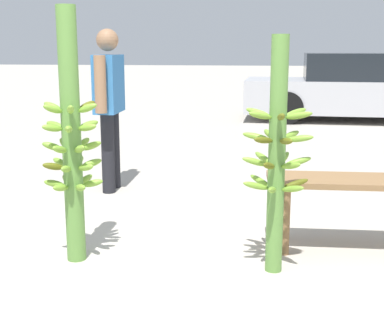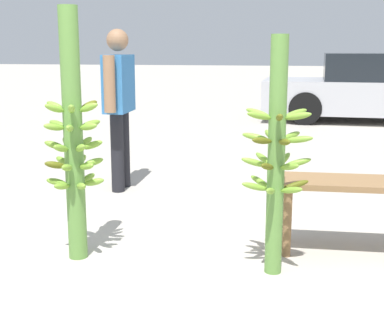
{
  "view_description": "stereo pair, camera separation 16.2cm",
  "coord_description": "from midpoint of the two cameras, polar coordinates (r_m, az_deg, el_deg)",
  "views": [
    {
      "loc": [
        0.57,
        -2.77,
        1.39
      ],
      "look_at": [
        0.13,
        0.53,
        0.72
      ],
      "focal_mm": 50.0,
      "sensor_mm": 36.0,
      "label": 1
    },
    {
      "loc": [
        0.73,
        -2.74,
        1.39
      ],
      "look_at": [
        0.13,
        0.53,
        0.72
      ],
      "focal_mm": 50.0,
      "sensor_mm": 36.0,
      "label": 2
    }
  ],
  "objects": [
    {
      "name": "parked_car",
      "position": [
        10.87,
        17.0,
        6.94
      ],
      "size": [
        4.31,
        1.86,
        1.29
      ],
      "rotation": [
        0.0,
        0.0,
        1.53
      ],
      "color": "#B7B7BC",
      "rests_on": "ground_plane"
    },
    {
      "name": "market_bench",
      "position": [
        3.83,
        17.04,
        -3.52
      ],
      "size": [
        1.37,
        0.43,
        0.52
      ],
      "rotation": [
        0.0,
        0.0,
        0.03
      ],
      "color": "olive",
      "rests_on": "ground_plane"
    },
    {
      "name": "banana_stalk_center",
      "position": [
        3.28,
        7.64,
        0.07
      ],
      "size": [
        0.44,
        0.43,
        1.47
      ],
      "color": "#5B8C3D",
      "rests_on": "ground_plane"
    },
    {
      "name": "ground_plane",
      "position": [
        3.15,
        -5.29,
        -14.73
      ],
      "size": [
        80.0,
        80.0,
        0.0
      ],
      "primitive_type": "plane",
      "color": "#B2AA9E"
    },
    {
      "name": "vendor_person",
      "position": [
        5.25,
        -9.72,
        6.19
      ],
      "size": [
        0.21,
        0.68,
        1.57
      ],
      "rotation": [
        0.0,
        0.0,
        -1.55
      ],
      "color": "black",
      "rests_on": "ground_plane"
    },
    {
      "name": "banana_stalk_left",
      "position": [
        3.53,
        -14.02,
        1.7
      ],
      "size": [
        0.39,
        0.39,
        1.65
      ],
      "color": "#5B8C3D",
      "rests_on": "ground_plane"
    }
  ]
}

